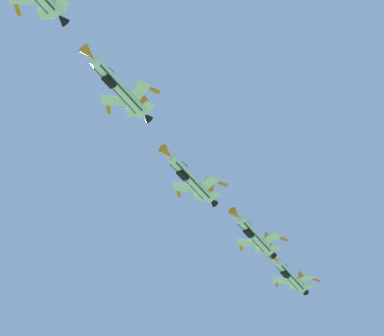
% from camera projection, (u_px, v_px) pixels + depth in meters
% --- Properties ---
extents(fighter_jet_left_wing, '(10.43, 15.01, 4.38)m').
position_uv_depth(fighter_jet_left_wing, '(119.00, 86.00, 85.81)').
color(fighter_jet_left_wing, white).
extents(fighter_jet_right_wing, '(10.35, 15.01, 4.62)m').
position_uv_depth(fighter_jet_right_wing, '(190.00, 178.00, 95.73)').
color(fighter_jet_right_wing, white).
extents(fighter_jet_left_outer, '(10.42, 15.01, 4.37)m').
position_uv_depth(fighter_jet_left_outer, '(254.00, 234.00, 107.15)').
color(fighter_jet_left_outer, white).
extents(fighter_jet_right_outer, '(10.38, 15.01, 4.53)m').
position_uv_depth(fighter_jet_right_outer, '(290.00, 275.00, 119.75)').
color(fighter_jet_right_outer, white).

